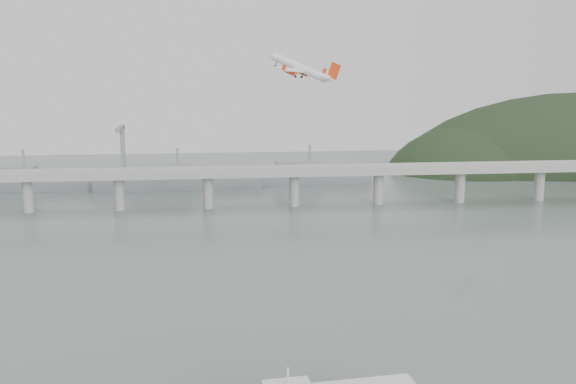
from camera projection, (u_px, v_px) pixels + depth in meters
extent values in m
plane|color=slate|center=(309.00, 348.00, 196.35)|extent=(900.00, 900.00, 0.00)
cube|color=#979794|center=(260.00, 173.00, 387.93)|extent=(800.00, 22.00, 2.20)
cube|color=#979794|center=(261.00, 172.00, 377.30)|extent=(800.00, 0.60, 1.80)
cube|color=#979794|center=(259.00, 167.00, 397.81)|extent=(800.00, 0.60, 1.80)
cylinder|color=#979794|center=(28.00, 196.00, 375.62)|extent=(6.00, 6.00, 21.00)
cylinder|color=#979794|center=(119.00, 194.00, 381.10)|extent=(6.00, 6.00, 21.00)
cylinder|color=#979794|center=(208.00, 192.00, 386.59)|extent=(6.00, 6.00, 21.00)
cylinder|color=#979794|center=(294.00, 190.00, 392.07)|extent=(6.00, 6.00, 21.00)
cylinder|color=#979794|center=(378.00, 188.00, 397.56)|extent=(6.00, 6.00, 21.00)
cylinder|color=#979794|center=(460.00, 187.00, 403.04)|extent=(6.00, 6.00, 21.00)
cylinder|color=#979794|center=(539.00, 185.00, 408.52)|extent=(6.00, 6.00, 21.00)
ellipsoid|color=black|center=(471.00, 185.00, 530.24)|extent=(140.00, 110.00, 96.00)
cube|color=slate|center=(25.00, 184.00, 442.80)|extent=(95.67, 20.15, 8.00)
cube|color=slate|center=(9.00, 172.00, 440.27)|extent=(33.90, 15.02, 8.00)
cylinder|color=slate|center=(24.00, 160.00, 439.83)|extent=(1.60, 1.60, 14.00)
cube|color=slate|center=(179.00, 183.00, 448.88)|extent=(110.55, 21.43, 8.00)
cube|color=slate|center=(161.00, 171.00, 446.19)|extent=(39.01, 16.73, 8.00)
cylinder|color=slate|center=(178.00, 159.00, 445.91)|extent=(1.60, 1.60, 14.00)
cube|color=slate|center=(310.00, 178.00, 468.52)|extent=(85.00, 13.60, 8.00)
cube|color=slate|center=(298.00, 166.00, 466.10)|extent=(29.75, 11.90, 8.00)
cylinder|color=slate|center=(310.00, 155.00, 465.55)|extent=(1.60, 1.60, 14.00)
cube|color=slate|center=(123.00, 153.00, 475.70)|extent=(3.00, 3.00, 40.00)
cube|color=slate|center=(120.00, 129.00, 462.59)|extent=(3.00, 28.00, 3.00)
cylinder|color=silver|center=(288.00, 377.00, 147.44)|extent=(0.57, 0.57, 4.15)
cylinder|color=white|center=(300.00, 67.00, 262.54)|extent=(20.39, 19.21, 11.68)
cone|color=white|center=(271.00, 55.00, 268.93)|extent=(5.52, 5.39, 4.33)
cone|color=white|center=(331.00, 80.00, 255.81)|extent=(6.19, 5.81, 4.63)
cube|color=white|center=(301.00, 70.00, 262.42)|extent=(22.44, 26.60, 3.33)
cube|color=white|center=(330.00, 77.00, 256.01)|extent=(8.89, 10.18, 1.72)
cube|color=#EE3A10|center=(334.00, 71.00, 254.67)|extent=(4.85, 3.71, 6.88)
cylinder|color=#EE3A10|center=(303.00, 73.00, 267.57)|extent=(4.54, 4.39, 3.27)
cylinder|color=black|center=(300.00, 71.00, 268.41)|extent=(2.10, 2.12, 2.06)
cube|color=white|center=(304.00, 71.00, 267.28)|extent=(2.09, 1.72, 1.79)
cylinder|color=#EE3A10|center=(290.00, 72.00, 259.27)|extent=(4.54, 4.39, 3.27)
cylinder|color=black|center=(286.00, 70.00, 260.11)|extent=(2.10, 2.12, 2.06)
cube|color=white|center=(291.00, 69.00, 258.98)|extent=(2.09, 1.72, 1.79)
cylinder|color=black|center=(302.00, 75.00, 264.89)|extent=(1.07, 0.83, 2.15)
cylinder|color=black|center=(302.00, 77.00, 265.21)|extent=(1.23, 1.05, 1.28)
cylinder|color=black|center=(296.00, 74.00, 260.97)|extent=(1.07, 0.83, 2.15)
cylinder|color=black|center=(295.00, 77.00, 261.28)|extent=(1.23, 1.05, 1.28)
cylinder|color=black|center=(276.00, 64.00, 268.12)|extent=(1.07, 0.83, 2.15)
cylinder|color=black|center=(275.00, 66.00, 268.43)|extent=(1.23, 1.05, 1.28)
cube|color=#EE3A10|center=(324.00, 71.00, 274.11)|extent=(1.79, 1.39, 2.53)
cube|color=#EE3A10|center=(284.00, 68.00, 248.45)|extent=(1.79, 1.39, 2.53)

